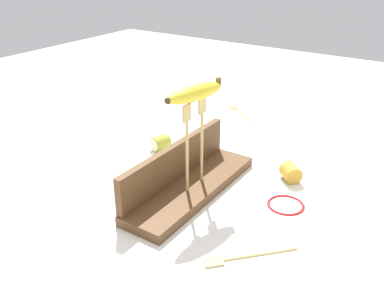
# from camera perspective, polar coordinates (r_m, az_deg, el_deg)

# --- Properties ---
(ground_plane) EXTENTS (3.00, 3.00, 0.00)m
(ground_plane) POSITION_cam_1_polar(r_m,az_deg,el_deg) (0.98, -0.00, -6.48)
(ground_plane) COLOR white
(wooden_board) EXTENTS (0.39, 0.11, 0.02)m
(wooden_board) POSITION_cam_1_polar(r_m,az_deg,el_deg) (0.98, -0.00, -5.91)
(wooden_board) COLOR brown
(wooden_board) RESTS_ON ground
(board_backstop) EXTENTS (0.38, 0.02, 0.09)m
(board_backstop) POSITION_cam_1_polar(r_m,az_deg,el_deg) (0.97, -2.29, -2.39)
(board_backstop) COLOR brown
(board_backstop) RESTS_ON wooden_board
(fork_stand_center) EXTENTS (0.08, 0.01, 0.20)m
(fork_stand_center) POSITION_cam_1_polar(r_m,az_deg,el_deg) (0.91, 0.35, 0.98)
(fork_stand_center) COLOR tan
(fork_stand_center) RESTS_ON wooden_board
(banana_raised_center) EXTENTS (0.16, 0.07, 0.04)m
(banana_raised_center) POSITION_cam_1_polar(r_m,az_deg,el_deg) (0.88, 0.36, 6.87)
(banana_raised_center) COLOR yellow
(banana_raised_center) RESTS_ON fork_stand_center
(fork_fallen_near) EXTENTS (0.11, 0.15, 0.01)m
(fork_fallen_near) POSITION_cam_1_polar(r_m,az_deg,el_deg) (1.46, 6.15, 4.49)
(fork_fallen_near) COLOR tan
(fork_fallen_near) RESTS_ON ground
(fork_fallen_far) EXTENTS (0.14, 0.14, 0.01)m
(fork_fallen_far) POSITION_cam_1_polar(r_m,az_deg,el_deg) (0.80, 6.18, -14.77)
(fork_fallen_far) COLOR tan
(fork_fallen_far) RESTS_ON ground
(banana_chunk_near) EXTENTS (0.06, 0.05, 0.04)m
(banana_chunk_near) POSITION_cam_1_polar(r_m,az_deg,el_deg) (1.18, -4.31, 0.18)
(banana_chunk_near) COLOR #B2C138
(banana_chunk_near) RESTS_ON ground
(banana_chunk_far) EXTENTS (0.06, 0.06, 0.04)m
(banana_chunk_far) POSITION_cam_1_polar(r_m,az_deg,el_deg) (1.05, 13.03, -3.72)
(banana_chunk_far) COLOR gold
(banana_chunk_far) RESTS_ON ground
(wire_coil) EXTENTS (0.08, 0.08, 0.01)m
(wire_coil) POSITION_cam_1_polar(r_m,az_deg,el_deg) (0.96, 12.43, -7.84)
(wire_coil) COLOR red
(wire_coil) RESTS_ON ground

